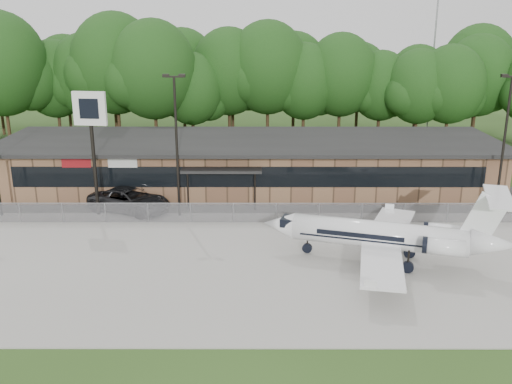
{
  "coord_description": "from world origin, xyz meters",
  "views": [
    {
      "loc": [
        0.64,
        -22.77,
        13.8
      ],
      "look_at": [
        0.59,
        12.0,
        3.23
      ],
      "focal_mm": 40.0,
      "sensor_mm": 36.0,
      "label": 1
    }
  ],
  "objects_px": {
    "suv": "(130,200)",
    "terminal": "(249,163)",
    "business_jet": "(387,236)",
    "pole_sign": "(91,122)"
  },
  "relations": [
    {
      "from": "suv",
      "to": "terminal",
      "type": "bearing_deg",
      "value": -30.02
    },
    {
      "from": "business_jet",
      "to": "pole_sign",
      "type": "relative_size",
      "value": 1.57
    },
    {
      "from": "terminal",
      "to": "business_jet",
      "type": "xyz_separation_m",
      "value": [
        8.23,
        -15.84,
        -0.46
      ]
    },
    {
      "from": "terminal",
      "to": "pole_sign",
      "type": "relative_size",
      "value": 4.54
    },
    {
      "from": "business_jet",
      "to": "pole_sign",
      "type": "xyz_separation_m",
      "value": [
        -19.23,
        8.7,
        5.19
      ]
    },
    {
      "from": "terminal",
      "to": "suv",
      "type": "height_order",
      "value": "terminal"
    },
    {
      "from": "pole_sign",
      "to": "business_jet",
      "type": "bearing_deg",
      "value": -16.98
    },
    {
      "from": "business_jet",
      "to": "suv",
      "type": "height_order",
      "value": "business_jet"
    },
    {
      "from": "terminal",
      "to": "business_jet",
      "type": "relative_size",
      "value": 2.9
    },
    {
      "from": "terminal",
      "to": "suv",
      "type": "xyz_separation_m",
      "value": [
        -8.85,
        -6.27,
        -1.3
      ]
    }
  ]
}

